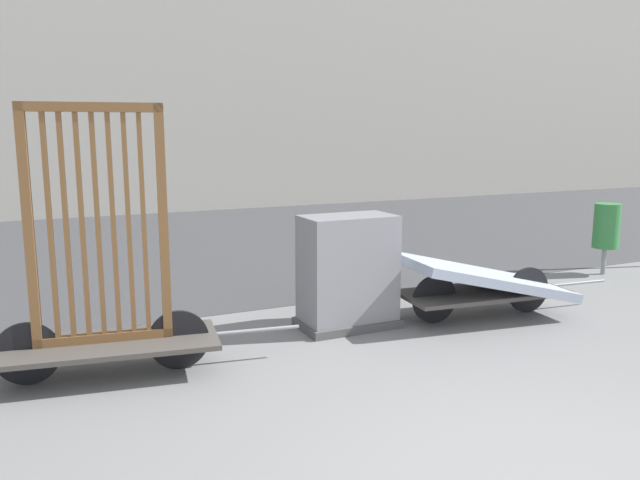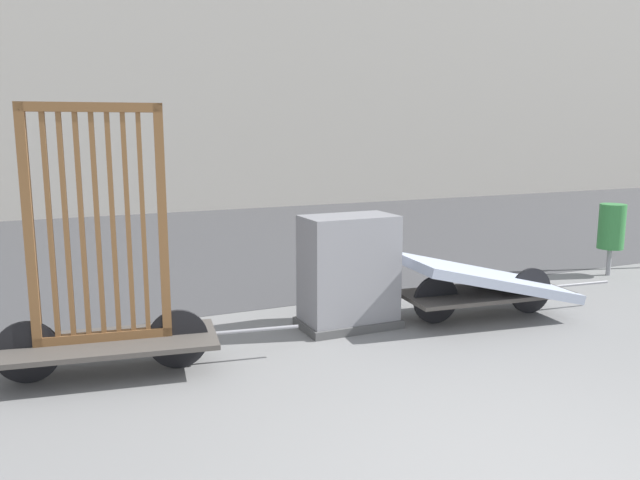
{
  "view_description": "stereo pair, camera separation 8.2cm",
  "coord_description": "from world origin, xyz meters",
  "px_view_note": "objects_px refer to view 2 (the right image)",
  "views": [
    {
      "loc": [
        -2.32,
        -2.2,
        1.91
      ],
      "look_at": [
        0.0,
        2.73,
        0.95
      ],
      "focal_mm": 35.0,
      "sensor_mm": 36.0,
      "label": 1
    },
    {
      "loc": [
        -2.24,
        -2.23,
        1.91
      ],
      "look_at": [
        0.0,
        2.73,
        0.95
      ],
      "focal_mm": 35.0,
      "sensor_mm": 36.0,
      "label": 2
    }
  ],
  "objects_px": {
    "bike_cart_with_bedframe": "(103,294)",
    "utility_cabinet": "(349,276)",
    "trash_bin": "(612,227)",
    "bike_cart_with_mattress": "(485,282)"
  },
  "relations": [
    {
      "from": "bike_cart_with_mattress",
      "to": "utility_cabinet",
      "type": "xyz_separation_m",
      "value": [
        -1.41,
        0.32,
        0.13
      ]
    },
    {
      "from": "trash_bin",
      "to": "utility_cabinet",
      "type": "bearing_deg",
      "value": -172.37
    },
    {
      "from": "bike_cart_with_mattress",
      "to": "utility_cabinet",
      "type": "distance_m",
      "value": 1.46
    },
    {
      "from": "utility_cabinet",
      "to": "trash_bin",
      "type": "distance_m",
      "value": 4.23
    },
    {
      "from": "bike_cart_with_bedframe",
      "to": "trash_bin",
      "type": "bearing_deg",
      "value": 16.28
    },
    {
      "from": "bike_cart_with_bedframe",
      "to": "utility_cabinet",
      "type": "relative_size",
      "value": 2.22
    },
    {
      "from": "bike_cart_with_bedframe",
      "to": "trash_bin",
      "type": "distance_m",
      "value": 6.55
    },
    {
      "from": "utility_cabinet",
      "to": "trash_bin",
      "type": "relative_size",
      "value": 1.16
    },
    {
      "from": "utility_cabinet",
      "to": "bike_cart_with_bedframe",
      "type": "bearing_deg",
      "value": -172.17
    },
    {
      "from": "bike_cart_with_bedframe",
      "to": "trash_bin",
      "type": "height_order",
      "value": "bike_cart_with_bedframe"
    }
  ]
}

